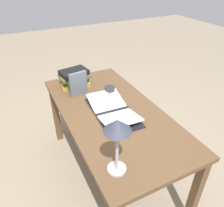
% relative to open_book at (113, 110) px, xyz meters
% --- Properties ---
extents(ground_plane, '(12.00, 12.00, 0.00)m').
position_rel_open_book_xyz_m(ground_plane, '(0.03, -0.00, -0.78)').
color(ground_plane, gray).
extents(reading_desk, '(1.56, 0.77, 0.76)m').
position_rel_open_book_xyz_m(reading_desk, '(0.03, -0.00, -0.11)').
color(reading_desk, brown).
rests_on(reading_desk, ground_plane).
extents(open_book, '(0.58, 0.33, 0.07)m').
position_rel_open_book_xyz_m(open_book, '(0.00, 0.00, 0.00)').
color(open_book, black).
rests_on(open_book, reading_desk).
extents(book_stack_tall, '(0.22, 0.29, 0.17)m').
position_rel_open_book_xyz_m(book_stack_tall, '(0.58, 0.13, 0.07)').
color(book_stack_tall, '#BC8933').
rests_on(book_stack_tall, reading_desk).
extents(book_standing_upright, '(0.05, 0.17, 0.22)m').
position_rel_open_book_xyz_m(book_standing_upright, '(0.40, 0.15, 0.09)').
color(book_standing_upright, slate).
rests_on(book_standing_upright, reading_desk).
extents(reading_lamp, '(0.15, 0.15, 0.37)m').
position_rel_open_book_xyz_m(reading_lamp, '(-0.54, 0.24, 0.27)').
color(reading_lamp, '#ADADB2').
rests_on(reading_lamp, reading_desk).
extents(coffee_mug, '(0.12, 0.10, 0.09)m').
position_rel_open_book_xyz_m(coffee_mug, '(0.25, -0.10, 0.02)').
color(coffee_mug, '#28282D').
rests_on(coffee_mug, reading_desk).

